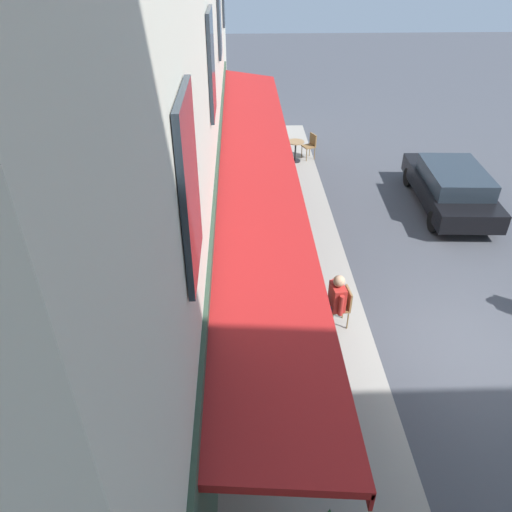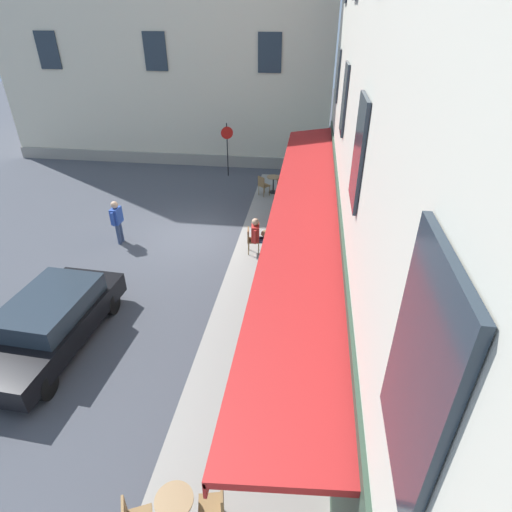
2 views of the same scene
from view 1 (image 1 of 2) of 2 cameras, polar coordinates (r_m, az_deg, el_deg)
The scene contains 14 objects.
ground_plane at distance 10.95m, azimuth 23.31°, elevation -10.09°, with size 70.00×70.00×0.00m, color #42444C.
sidewalk_cafe_terrace at distance 12.51m, azimuth 3.46°, elevation -0.71°, with size 20.50×3.20×0.01m, color gray.
cafe_table_near_entrance at distance 10.35m, azimuth 6.72°, elevation -6.14°, with size 0.60×0.60×0.75m.
cafe_chair_wicker_near_door at distance 10.47m, azimuth 10.11°, elevation -5.53°, with size 0.44×0.44×0.91m.
cafe_chair_wicker_corner_left at distance 10.25m, azimuth 3.22°, elevation -5.96°, with size 0.41×0.41×0.91m.
cafe_table_mid_terrace at distance 18.03m, azimuth 4.63°, elevation 12.42°, with size 0.60×0.60×0.75m.
cafe_chair_wicker_by_window at distance 18.32m, azimuth 6.39°, elevation 12.88°, with size 0.53×0.53×0.91m.
cafe_chair_wicker_facing_street at distance 17.82m, azimuth 2.67°, elevation 12.42°, with size 0.48×0.48×0.91m.
cafe_table_streetside at distance 19.95m, azimuth -0.66°, elevation 14.70°, with size 0.60×0.60×0.75m.
cafe_chair_wicker_under_awning at distance 19.75m, azimuth 1.15°, elevation 14.67°, with size 0.51×0.51×0.91m.
cafe_chair_wicker_corner_right at distance 19.97m, azimuth -2.53°, elevation 14.87°, with size 0.43×0.43×0.91m.
seated_patron_in_red at distance 10.32m, azimuth 9.05°, elevation -5.04°, with size 0.65×0.56×1.29m.
seated_companion_in_grey at distance 10.15m, azimuth 4.48°, elevation -5.18°, with size 0.72×0.59×1.37m.
parked_car_black at distance 15.76m, azimuth 21.78°, elevation 7.57°, with size 4.38×2.01×1.33m.
Camera 1 is at (6.96, -4.50, 7.15)m, focal length 34.26 mm.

